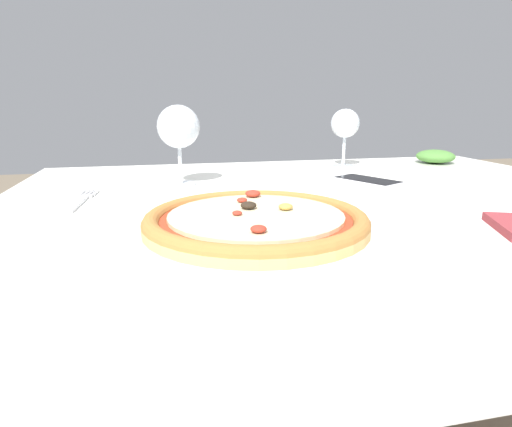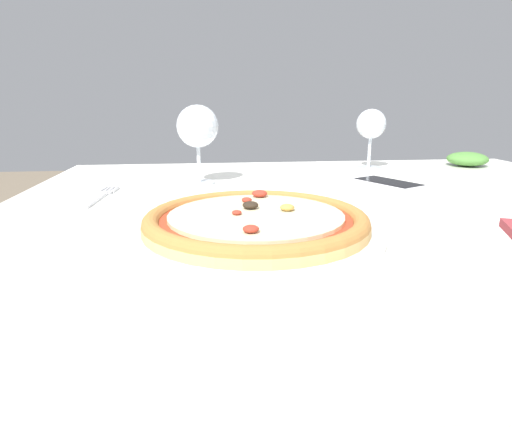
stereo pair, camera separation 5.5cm
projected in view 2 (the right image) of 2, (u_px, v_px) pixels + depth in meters
dining_table at (354, 247)px, 0.76m from camera, size 1.23×1.03×0.70m
pizza_plate at (256, 223)px, 0.56m from camera, size 0.33×0.33×0.04m
fork at (100, 196)px, 0.78m from camera, size 0.03×0.17×0.00m
wine_glass_far_left at (198, 128)px, 0.88m from camera, size 0.09×0.09×0.16m
wine_glass_far_right at (371, 126)px, 1.09m from camera, size 0.07×0.07×0.15m
cell_phone at (388, 184)px, 0.88m from camera, size 0.13×0.16×0.01m
side_plate at (467, 163)px, 1.09m from camera, size 0.17×0.17×0.05m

